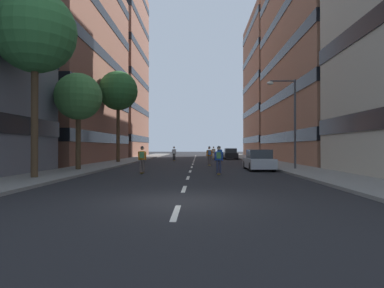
% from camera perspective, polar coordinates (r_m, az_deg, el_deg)
% --- Properties ---
extents(ground_plane, '(167.07, 167.07, 0.00)m').
position_cam_1_polar(ground_plane, '(38.76, 0.25, -3.03)').
color(ground_plane, black).
extents(sidewalk_left, '(3.47, 76.57, 0.14)m').
position_cam_1_polar(sidewalk_left, '(43.09, -10.34, -2.67)').
color(sidewalk_left, gray).
rests_on(sidewalk_left, ground_plane).
extents(sidewalk_right, '(3.47, 76.57, 0.14)m').
position_cam_1_polar(sidewalk_right, '(42.87, 11.05, -2.68)').
color(sidewalk_right, gray).
rests_on(sidewalk_right, ground_plane).
extents(lane_markings, '(0.16, 62.20, 0.01)m').
position_cam_1_polar(lane_markings, '(38.92, 0.26, -3.02)').
color(lane_markings, silver).
rests_on(lane_markings, ground_plane).
extents(building_left_mid, '(17.18, 22.73, 22.54)m').
position_cam_1_polar(building_left_mid, '(43.63, -25.09, 12.32)').
color(building_left_mid, brown).
rests_on(building_left_mid, ground_plane).
extents(building_left_far, '(17.18, 18.24, 31.24)m').
position_cam_1_polar(building_left_far, '(64.98, -16.09, 11.96)').
color(building_left_far, brown).
rests_on(building_left_far, ground_plane).
extents(building_right_mid, '(17.18, 23.82, 32.15)m').
position_cam_1_polar(building_right_mid, '(44.44, 25.87, 18.53)').
color(building_right_mid, '#9E6B51').
rests_on(building_right_mid, ground_plane).
extents(building_right_far, '(17.18, 18.40, 24.75)m').
position_cam_1_polar(building_right_far, '(64.02, 17.34, 9.20)').
color(building_right_far, '#9E6B51').
rests_on(building_right_far, ground_plane).
extents(parked_car_near, '(1.82, 4.40, 1.52)m').
position_cam_1_polar(parked_car_near, '(48.10, 6.43, -1.70)').
color(parked_car_near, black).
rests_on(parked_car_near, ground_plane).
extents(parked_car_mid, '(1.82, 4.40, 1.52)m').
position_cam_1_polar(parked_car_mid, '(25.62, 11.12, -2.76)').
color(parked_car_mid, '#B2B7BF').
rests_on(parked_car_mid, ground_plane).
extents(street_tree_near, '(3.33, 3.33, 6.83)m').
position_cam_1_polar(street_tree_near, '(25.72, -18.50, 7.45)').
color(street_tree_near, '#4C3823').
rests_on(street_tree_near, sidewalk_left).
extents(street_tree_mid, '(4.15, 4.15, 9.63)m').
position_cam_1_polar(street_tree_mid, '(37.40, -12.26, 8.64)').
color(street_tree_mid, '#4C3823').
rests_on(street_tree_mid, sidewalk_left).
extents(street_tree_far, '(4.27, 4.27, 9.74)m').
position_cam_1_polar(street_tree_far, '(20.43, -24.82, 16.59)').
color(street_tree_far, '#4C3823').
rests_on(street_tree_far, sidewalk_left).
extents(streetlamp_right, '(2.13, 0.30, 6.50)m').
position_cam_1_polar(streetlamp_right, '(25.91, 16.08, 4.89)').
color(streetlamp_right, '#3F3F44').
rests_on(streetlamp_right, sidewalk_right).
extents(skater_0, '(0.55, 0.92, 1.78)m').
position_cam_1_polar(skater_0, '(31.42, 2.93, -1.77)').
color(skater_0, brown).
rests_on(skater_0, ground_plane).
extents(skater_1, '(0.55, 0.92, 1.78)m').
position_cam_1_polar(skater_1, '(42.22, -3.02, -1.49)').
color(skater_1, brown).
rests_on(skater_1, ground_plane).
extents(skater_2, '(0.57, 0.92, 1.78)m').
position_cam_1_polar(skater_2, '(36.25, 4.68, -1.65)').
color(skater_2, brown).
rests_on(skater_2, ground_plane).
extents(skater_3, '(0.55, 0.91, 1.78)m').
position_cam_1_polar(skater_3, '(21.31, 4.50, -2.38)').
color(skater_3, brown).
rests_on(skater_3, ground_plane).
extents(skater_4, '(0.54, 0.91, 1.78)m').
position_cam_1_polar(skater_4, '(47.56, 3.63, -1.34)').
color(skater_4, brown).
rests_on(skater_4, ground_plane).
extents(skater_5, '(0.54, 0.91, 1.78)m').
position_cam_1_polar(skater_5, '(22.24, -8.36, -2.30)').
color(skater_5, brown).
rests_on(skater_5, ground_plane).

